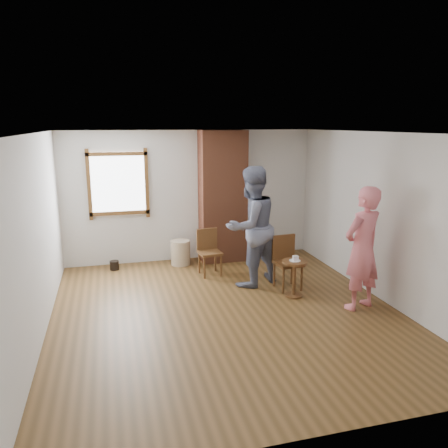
# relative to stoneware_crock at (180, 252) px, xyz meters

# --- Properties ---
(ground) EXTENTS (5.50, 5.50, 0.00)m
(ground) POSITION_rel_stoneware_crock_xyz_m (0.29, -2.40, -0.24)
(ground) COLOR brown
(ground) RESTS_ON ground
(room_shell) EXTENTS (5.04, 5.52, 2.62)m
(room_shell) POSITION_rel_stoneware_crock_xyz_m (0.23, -1.79, 1.56)
(room_shell) COLOR silver
(room_shell) RESTS_ON ground
(brick_chimney) EXTENTS (0.90, 0.50, 2.60)m
(brick_chimney) POSITION_rel_stoneware_crock_xyz_m (0.89, 0.10, 1.06)
(brick_chimney) COLOR brown
(brick_chimney) RESTS_ON ground
(stoneware_crock) EXTENTS (0.40, 0.40, 0.49)m
(stoneware_crock) POSITION_rel_stoneware_crock_xyz_m (0.00, 0.00, 0.00)
(stoneware_crock) COLOR tan
(stoneware_crock) RESTS_ON ground
(dark_pot) EXTENTS (0.21, 0.21, 0.17)m
(dark_pot) POSITION_rel_stoneware_crock_xyz_m (-1.27, 0.00, -0.16)
(dark_pot) COLOR black
(dark_pot) RESTS_ON ground
(dining_chair_left) EXTENTS (0.42, 0.42, 0.84)m
(dining_chair_left) POSITION_rel_stoneware_crock_xyz_m (0.42, -0.67, 0.23)
(dining_chair_left) COLOR brown
(dining_chair_left) RESTS_ON ground
(dining_chair_right) EXTENTS (0.45, 0.45, 0.89)m
(dining_chair_right) POSITION_rel_stoneware_crock_xyz_m (1.53, -1.67, 0.26)
(dining_chair_right) COLOR brown
(dining_chair_right) RESTS_ON ground
(side_table) EXTENTS (0.40, 0.40, 0.60)m
(side_table) POSITION_rel_stoneware_crock_xyz_m (1.50, -2.09, 0.16)
(side_table) COLOR brown
(side_table) RESTS_ON ground
(cake_plate) EXTENTS (0.18, 0.18, 0.01)m
(cake_plate) POSITION_rel_stoneware_crock_xyz_m (1.50, -2.09, 0.36)
(cake_plate) COLOR white
(cake_plate) RESTS_ON side_table
(cake_slice) EXTENTS (0.08, 0.07, 0.06)m
(cake_slice) POSITION_rel_stoneware_crock_xyz_m (1.51, -2.09, 0.39)
(cake_slice) COLOR white
(cake_slice) RESTS_ON cake_plate
(man) EXTENTS (1.22, 1.11, 2.04)m
(man) POSITION_rel_stoneware_crock_xyz_m (1.00, -1.38, 0.78)
(man) COLOR #131836
(man) RESTS_ON ground
(person_pink) EXTENTS (0.78, 0.64, 1.85)m
(person_pink) POSITION_rel_stoneware_crock_xyz_m (2.27, -2.74, 0.68)
(person_pink) COLOR pink
(person_pink) RESTS_ON ground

